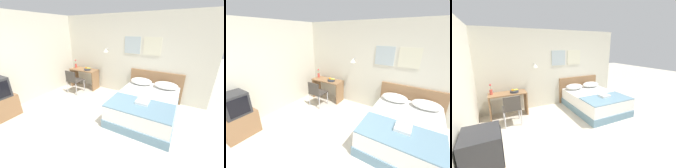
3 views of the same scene
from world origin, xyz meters
TOP-DOWN VIEW (x-y plane):
  - ground_plane at (0.00, 0.00)m, footprint 24.00×24.00m
  - wall_back at (0.01, 2.81)m, footprint 5.42×0.31m
  - bed at (1.19, 1.71)m, footprint 1.51×2.02m
  - headboard at (1.19, 2.75)m, footprint 1.63×0.06m
  - pillow_left at (0.82, 2.45)m, footprint 0.65×0.45m
  - pillow_right at (1.56, 2.45)m, footprint 0.65×0.45m
  - throw_blanket at (1.19, 1.13)m, footprint 1.47×0.81m
  - folded_towel_near_foot at (1.22, 1.27)m, footprint 0.29×0.29m
  - desk at (-1.47, 2.49)m, footprint 1.09×0.48m
  - desk_chair at (-1.44, 1.85)m, footprint 0.46×0.46m
  - fruit_bowl at (-1.28, 2.46)m, footprint 0.26×0.25m
  - flower_vase at (-1.91, 2.54)m, footprint 0.08×0.08m
  - television at (-2.04, -0.17)m, footprint 0.47×0.50m

SIDE VIEW (x-z plane):
  - ground_plane at x=0.00m, z-range 0.00..0.00m
  - bed at x=1.19m, z-range 0.00..0.57m
  - headboard at x=1.19m, z-range 0.00..0.95m
  - desk at x=-1.47m, z-range 0.14..0.88m
  - desk_chair at x=-1.44m, z-range 0.09..0.94m
  - throw_blanket at x=1.19m, z-range 0.57..0.60m
  - folded_towel_near_foot at x=1.22m, z-range 0.60..0.66m
  - pillow_left at x=0.82m, z-range 0.57..0.76m
  - pillow_right at x=1.56m, z-range 0.57..0.76m
  - fruit_bowl at x=-1.28m, z-range 0.72..0.84m
  - television at x=-2.04m, z-range 0.57..1.08m
  - flower_vase at x=-1.91m, z-range 0.69..1.01m
  - wall_back at x=0.01m, z-range 0.01..2.66m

